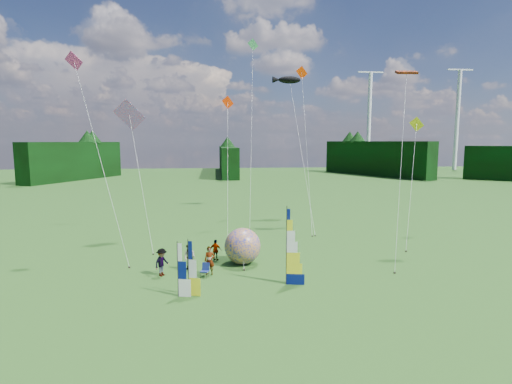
{
  "coord_description": "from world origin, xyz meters",
  "views": [
    {
      "loc": [
        -3.6,
        -21.0,
        8.7
      ],
      "look_at": [
        -1.0,
        4.0,
        5.5
      ],
      "focal_mm": 28.0,
      "sensor_mm": 36.0,
      "label": 1
    }
  ],
  "objects": [
    {
      "name": "spectator_b",
      "position": [
        -5.36,
        5.42,
        0.91
      ],
      "size": [
        0.98,
        0.83,
        1.82
      ],
      "primitive_type": "imported",
      "rotation": [
        0.0,
        0.0,
        -0.54
      ],
      "color": "#66594C",
      "rests_on": "ground"
    },
    {
      "name": "small_kite_red",
      "position": [
        -2.37,
        16.43,
        6.88
      ],
      "size": [
        6.66,
        11.3,
        13.77
      ],
      "primitive_type": null,
      "rotation": [
        0.0,
        0.0,
        0.39
      ],
      "color": "#F22E01",
      "rests_on": "ground"
    },
    {
      "name": "camp_chair",
      "position": [
        -4.32,
        4.02,
        0.46
      ],
      "size": [
        0.67,
        0.67,
        0.92
      ],
      "primitive_type": null,
      "rotation": [
        0.0,
        0.0,
        -0.33
      ],
      "color": "navy",
      "rests_on": "ground"
    },
    {
      "name": "kite_rainbow_delta",
      "position": [
        -9.79,
        13.04,
        6.7
      ],
      "size": [
        7.56,
        11.57,
        13.39
      ],
      "primitive_type": null,
      "rotation": [
        0.0,
        0.0,
        0.01
      ],
      "color": "red",
      "rests_on": "ground"
    },
    {
      "name": "small_kite_pink",
      "position": [
        -11.81,
        8.9,
        7.96
      ],
      "size": [
        8.3,
        8.56,
        15.92
      ],
      "primitive_type": null,
      "rotation": [
        0.0,
        0.0,
        -0.22
      ],
      "color": "#F53A8C",
      "rests_on": "ground"
    },
    {
      "name": "side_banner_far",
      "position": [
        -5.72,
        0.91,
        1.54
      ],
      "size": [
        0.92,
        0.29,
        3.09
      ],
      "primitive_type": null,
      "rotation": [
        0.0,
        0.0,
        -0.21
      ],
      "color": "white",
      "rests_on": "ground"
    },
    {
      "name": "small_kite_orange",
      "position": [
        5.62,
        18.5,
        8.63
      ],
      "size": [
        4.88,
        11.3,
        17.25
      ],
      "primitive_type": null,
      "rotation": [
        0.0,
        0.0,
        0.18
      ],
      "color": "#EB3700",
      "rests_on": "ground"
    },
    {
      "name": "spectator_c",
      "position": [
        -7.09,
        4.58,
        0.91
      ],
      "size": [
        1.03,
        1.21,
        1.82
      ],
      "primitive_type": "imported",
      "rotation": [
        0.0,
        0.0,
        0.96
      ],
      "color": "#66594C",
      "rests_on": "ground"
    },
    {
      "name": "feather_banner_main",
      "position": [
        0.66,
        2.18,
        2.35
      ],
      "size": [
        1.27,
        0.32,
        4.7
      ],
      "primitive_type": null,
      "rotation": [
        0.0,
        0.0,
        -0.18
      ],
      "color": "#061258",
      "rests_on": "ground"
    },
    {
      "name": "treeline_ring",
      "position": [
        0.0,
        0.0,
        4.0
      ],
      "size": [
        210.0,
        210.0,
        8.0
      ],
      "primitive_type": null,
      "color": "black",
      "rests_on": "ground"
    },
    {
      "name": "kite_whale",
      "position": [
        5.49,
        20.64,
        8.76
      ],
      "size": [
        8.57,
        16.04,
        17.51
      ],
      "primitive_type": null,
      "rotation": [
        0.0,
        0.0,
        0.35
      ],
      "color": "black",
      "rests_on": "ground"
    },
    {
      "name": "kite_parafoil",
      "position": [
        10.02,
        7.0,
        7.92
      ],
      "size": [
        9.38,
        11.83,
        15.85
      ],
      "primitive_type": null,
      "rotation": [
        0.0,
        0.0,
        -0.26
      ],
      "color": "#A52400",
      "rests_on": "ground"
    },
    {
      "name": "turbine_right",
      "position": [
        45.0,
        102.0,
        15.0
      ],
      "size": [
        8.0,
        1.2,
        30.0
      ],
      "primitive_type": null,
      "color": "silver",
      "rests_on": "ground"
    },
    {
      "name": "turbine_left",
      "position": [
        70.0,
        95.0,
        15.0
      ],
      "size": [
        8.0,
        1.2,
        30.0
      ],
      "primitive_type": null,
      "color": "silver",
      "rests_on": "ground"
    },
    {
      "name": "spectator_a",
      "position": [
        -4.01,
        4.53,
        0.94
      ],
      "size": [
        0.71,
        0.49,
        1.88
      ],
      "primitive_type": "imported",
      "rotation": [
        0.0,
        0.0,
        -0.06
      ],
      "color": "#66594C",
      "rests_on": "ground"
    },
    {
      "name": "ground",
      "position": [
        0.0,
        0.0,
        0.0
      ],
      "size": [
        220.0,
        220.0,
        0.0
      ],
      "primitive_type": "plane",
      "color": "#437E2A",
      "rests_on": "ground"
    },
    {
      "name": "bol_inflatable",
      "position": [
        -1.69,
        6.63,
        1.29
      ],
      "size": [
        2.91,
        2.91,
        2.58
      ],
      "primitive_type": "sphere",
      "rotation": [
        0.0,
        0.0,
        -0.14
      ],
      "color": "#091D9B",
      "rests_on": "ground"
    },
    {
      "name": "spectator_d",
      "position": [
        -3.6,
        7.58,
        0.78
      ],
      "size": [
        0.99,
        0.72,
        1.56
      ],
      "primitive_type": "imported",
      "rotation": [
        0.0,
        0.0,
        2.71
      ],
      "color": "#66594C",
      "rests_on": "ground"
    },
    {
      "name": "side_banner_left",
      "position": [
        -5.14,
        1.0,
        1.59
      ],
      "size": [
        0.88,
        0.36,
        3.18
      ],
      "primitive_type": null,
      "rotation": [
        0.0,
        0.0,
        -0.3
      ],
      "color": "yellow",
      "rests_on": "ground"
    },
    {
      "name": "small_kite_yellow",
      "position": [
        13.57,
        12.14,
        5.76
      ],
      "size": [
        7.64,
        10.54,
        11.51
      ],
      "primitive_type": null,
      "rotation": [
        0.0,
        0.0,
        -0.1
      ],
      "color": "yellow",
      "rests_on": "ground"
    },
    {
      "name": "small_kite_green",
      "position": [
        0.49,
        23.03,
        10.69
      ],
      "size": [
        6.53,
        13.69,
        21.37
      ],
      "primitive_type": null,
      "rotation": [
        0.0,
        0.0,
        0.23
      ],
      "color": "#369A52",
      "rests_on": "ground"
    }
  ]
}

